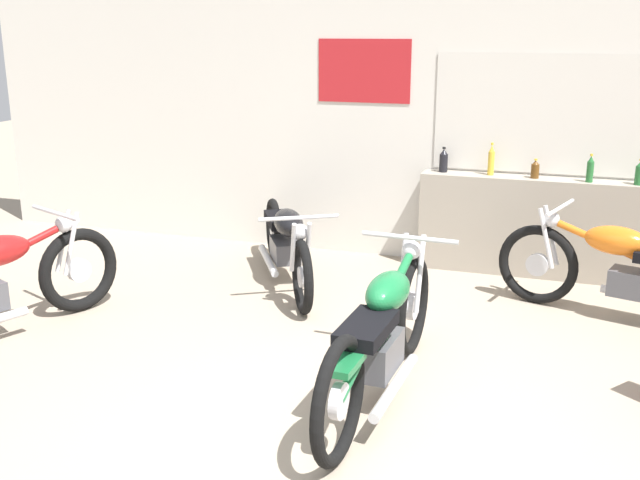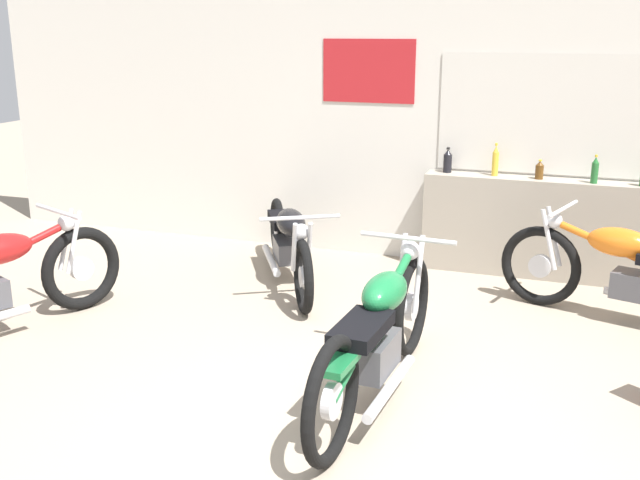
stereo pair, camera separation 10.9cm
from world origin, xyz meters
name	(u,v)px [view 2 (the right image)]	position (x,y,z in m)	size (l,w,h in m)	color
ground_plane	(331,454)	(0.00, 0.00, 0.00)	(24.00, 24.00, 0.00)	gray
wall_back	(463,116)	(0.03, 3.63, 1.40)	(10.00, 0.07, 2.80)	silver
sill_counter	(534,228)	(0.75, 3.45, 0.45)	(1.99, 0.28, 0.90)	gray
bottle_leftmost	(448,161)	(-0.06, 3.48, 1.00)	(0.08, 0.08, 0.23)	black
bottle_left_center	(495,161)	(0.37, 3.46, 1.03)	(0.06, 0.06, 0.29)	gold
bottle_center	(539,170)	(0.76, 3.44, 0.97)	(0.07, 0.07, 0.17)	#5B3814
bottle_right_center	(595,171)	(1.22, 3.40, 1.01)	(0.06, 0.06, 0.25)	#23662D
motorcycle_orange	(632,272)	(1.54, 2.50, 0.41)	(1.99, 0.80, 0.84)	black
motorcycle_black	(289,240)	(-1.26, 2.51, 0.39)	(1.15, 1.83, 0.76)	black
motorcycle_green	(378,333)	(0.06, 0.67, 0.43)	(0.64, 2.15, 0.88)	black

